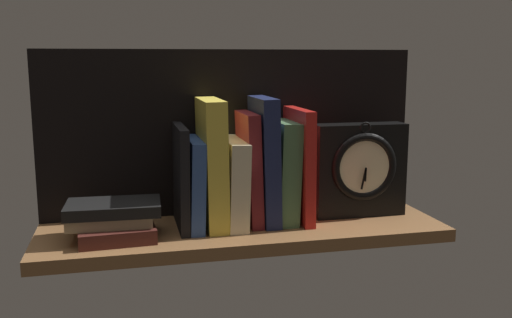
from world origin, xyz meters
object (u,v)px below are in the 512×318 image
object	(u,v)px
book_maroon_dawkins	(249,168)
book_yellow_seinlanguage	(212,163)
book_green_romantic	(283,171)
book_red_requiem	(299,165)
book_navy_bierce	(264,160)
framed_clock	(360,169)
book_stack_side	(114,220)
book_blue_modern	(194,183)
book_cream_twain	(233,182)
book_black_skeptic	(181,177)

from	to	relation	value
book_maroon_dawkins	book_yellow_seinlanguage	bearing A→B (deg)	180.00
book_green_romantic	book_red_requiem	distance (cm)	3.61
book_maroon_dawkins	book_red_requiem	bearing A→B (deg)	0.00
book_navy_bierce	framed_clock	bearing A→B (deg)	-1.15
book_navy_bierce	book_stack_side	distance (cm)	31.66
book_blue_modern	book_yellow_seinlanguage	size ratio (longest dim) A/B	0.69
book_yellow_seinlanguage	book_cream_twain	distance (cm)	5.82
book_red_requiem	book_black_skeptic	bearing A→B (deg)	180.00
book_black_skeptic	book_blue_modern	size ratio (longest dim) A/B	1.15
book_blue_modern	book_cream_twain	distance (cm)	7.84
book_cream_twain	book_maroon_dawkins	xyz separation A→B (cm)	(3.40, 0.00, 2.66)
book_black_skeptic	book_navy_bierce	bearing A→B (deg)	0.00
book_navy_bierce	framed_clock	world-z (taller)	book_navy_bierce
framed_clock	book_stack_side	distance (cm)	51.24
book_black_skeptic	book_red_requiem	xyz separation A→B (cm)	(24.21, 0.00, 1.44)
book_cream_twain	book_yellow_seinlanguage	bearing A→B (deg)	180.00
book_blue_modern	book_red_requiem	distance (cm)	21.87
book_navy_bierce	book_red_requiem	world-z (taller)	book_navy_bierce
book_red_requiem	book_stack_side	world-z (taller)	book_red_requiem
book_black_skeptic	book_yellow_seinlanguage	distance (cm)	6.67
book_yellow_seinlanguage	framed_clock	bearing A→B (deg)	-0.76
book_black_skeptic	book_green_romantic	world-z (taller)	book_green_romantic
book_cream_twain	book_black_skeptic	bearing A→B (deg)	180.00
book_black_skeptic	book_red_requiem	world-z (taller)	book_red_requiem
book_navy_bierce	book_red_requiem	xyz separation A→B (cm)	(7.31, 0.00, -1.20)
book_red_requiem	framed_clock	size ratio (longest dim) A/B	1.13
book_green_romantic	framed_clock	size ratio (longest dim) A/B	1.01
book_maroon_dawkins	book_red_requiem	size ratio (longest dim) A/B	0.98
book_maroon_dawkins	book_navy_bierce	size ratio (longest dim) A/B	0.88
book_yellow_seinlanguage	book_navy_bierce	distance (cm)	10.74
book_blue_modern	book_green_romantic	size ratio (longest dim) A/B	0.85
book_black_skeptic	book_blue_modern	bearing A→B (deg)	0.00
book_blue_modern	book_yellow_seinlanguage	xyz separation A→B (cm)	(3.65, 0.00, 3.86)
book_green_romantic	book_blue_modern	bearing A→B (deg)	180.00
book_stack_side	book_maroon_dawkins	bearing A→B (deg)	9.50
book_black_skeptic	book_red_requiem	size ratio (longest dim) A/B	0.88
book_black_skeptic	book_blue_modern	xyz separation A→B (cm)	(2.51, 0.00, -1.31)
book_yellow_seinlanguage	book_maroon_dawkins	distance (cm)	7.72
book_green_romantic	book_red_requiem	size ratio (longest dim) A/B	0.89
book_cream_twain	book_navy_bierce	world-z (taller)	book_navy_bierce
book_maroon_dawkins	book_green_romantic	distance (cm)	7.12
book_maroon_dawkins	book_stack_side	xyz separation A→B (cm)	(-26.81, -4.49, -7.76)
book_yellow_seinlanguage	book_green_romantic	distance (cm)	14.84
book_cream_twain	framed_clock	size ratio (longest dim) A/B	0.85
book_green_romantic	book_stack_side	distance (cm)	34.84
book_yellow_seinlanguage	book_navy_bierce	size ratio (longest dim) A/B	0.99
book_navy_bierce	book_maroon_dawkins	bearing A→B (deg)	180.00
book_black_skeptic	framed_clock	distance (cm)	37.60
book_red_requiem	framed_clock	distance (cm)	13.48
book_black_skeptic	book_blue_modern	world-z (taller)	book_black_skeptic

